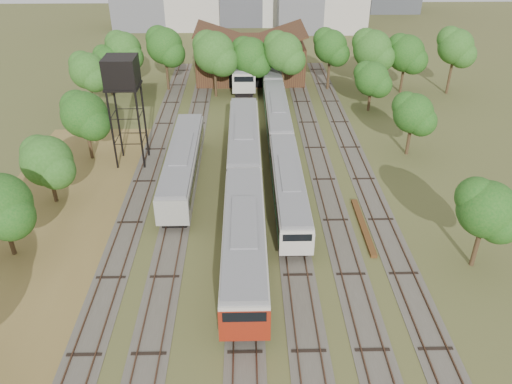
{
  "coord_description": "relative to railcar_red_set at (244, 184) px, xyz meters",
  "views": [
    {
      "loc": [
        -1.78,
        -18.4,
        24.66
      ],
      "look_at": [
        -0.97,
        18.57,
        2.5
      ],
      "focal_mm": 35.0,
      "sensor_mm": 36.0,
      "label": 1
    }
  ],
  "objects": [
    {
      "name": "dry_grass_patch",
      "position": [
        -16.0,
        -12.6,
        -2.08
      ],
      "size": [
        14.0,
        60.0,
        0.04
      ],
      "primitive_type": "cube",
      "color": "brown",
      "rests_on": "ground"
    },
    {
      "name": "tracks",
      "position": [
        1.33,
        4.4,
        -2.06
      ],
      "size": [
        24.6,
        80.0,
        0.19
      ],
      "color": "#4C473D",
      "rests_on": "ground"
    },
    {
      "name": "railcar_red_set",
      "position": [
        0.0,
        0.0,
        0.0
      ],
      "size": [
        3.21,
        34.57,
        3.97
      ],
      "color": "black",
      "rests_on": "ground"
    },
    {
      "name": "railcar_green_set",
      "position": [
        4.0,
        17.34,
        -0.35
      ],
      "size": [
        2.69,
        52.08,
        3.31
      ],
      "color": "black",
      "rests_on": "ground"
    },
    {
      "name": "railcar_rear",
      "position": [
        0.0,
        35.34,
        -0.0
      ],
      "size": [
        3.2,
        16.08,
        3.97
      ],
      "color": "black",
      "rests_on": "ground"
    },
    {
      "name": "old_grey_coach",
      "position": [
        -6.0,
        4.47,
        -0.15
      ],
      "size": [
        2.88,
        18.0,
        3.56
      ],
      "color": "black",
      "rests_on": "ground"
    },
    {
      "name": "water_tower",
      "position": [
        -11.84,
        8.77,
        7.4
      ],
      "size": [
        3.26,
        3.26,
        11.27
      ],
      "color": "black",
      "rests_on": "ground"
    },
    {
      "name": "rail_pile_far",
      "position": [
        10.2,
        -4.02,
        -1.96
      ],
      "size": [
        0.52,
        8.39,
        0.27
      ],
      "primitive_type": "cube",
      "color": "brown",
      "rests_on": "ground"
    },
    {
      "name": "maintenance_shed",
      "position": [
        1.0,
        37.38,
        0.82
      ],
      "size": [
        16.45,
        11.55,
        7.58
      ],
      "color": "#3C2116",
      "rests_on": "ground"
    },
    {
      "name": "tree_band_left",
      "position": [
        -18.18,
        -1.11,
        2.85
      ],
      "size": [
        7.89,
        61.08,
        7.73
      ],
      "color": "#382616",
      "rests_on": "ground"
    },
    {
      "name": "tree_band_far",
      "position": [
        5.52,
        29.79,
        4.0
      ],
      "size": [
        50.84,
        8.78,
        9.07
      ],
      "color": "#382616",
      "rests_on": "ground"
    },
    {
      "name": "tree_band_right",
      "position": [
        17.26,
        8.29,
        2.6
      ],
      "size": [
        5.77,
        36.31,
        7.24
      ],
      "color": "#382616",
      "rests_on": "ground"
    }
  ]
}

